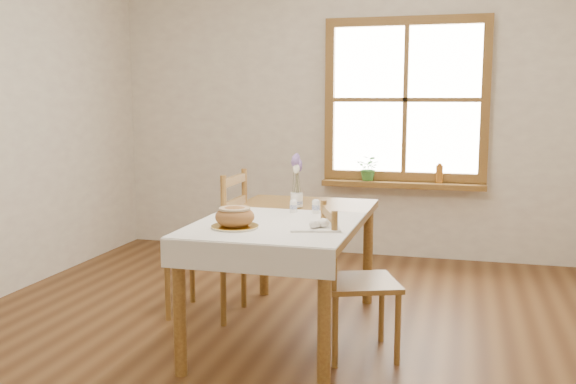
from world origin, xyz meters
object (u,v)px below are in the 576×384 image
at_px(dining_table, 288,230).
at_px(flower_vase, 297,201).
at_px(chair_right, 360,280).
at_px(chair_left, 206,243).
at_px(bread_plate, 235,227).

bearing_deg(dining_table, flower_vase, 94.91).
xyz_separation_m(chair_right, flower_vase, (-0.51, 0.51, 0.36)).
height_order(dining_table, flower_vase, flower_vase).
distance_m(dining_table, chair_left, 0.70).
height_order(dining_table, chair_left, chair_left).
bearing_deg(flower_vase, chair_left, -171.86).
bearing_deg(bread_plate, flower_vase, 79.32).
distance_m(chair_right, flower_vase, 0.80).
height_order(chair_left, bread_plate, chair_left).
xyz_separation_m(dining_table, chair_left, (-0.64, 0.22, -0.17)).
height_order(dining_table, chair_right, chair_right).
bearing_deg(bread_plate, chair_right, 22.39).
relative_size(chair_left, flower_vase, 10.92).
distance_m(bread_plate, flower_vase, 0.79).
xyz_separation_m(chair_left, flower_vase, (0.61, 0.09, 0.30)).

